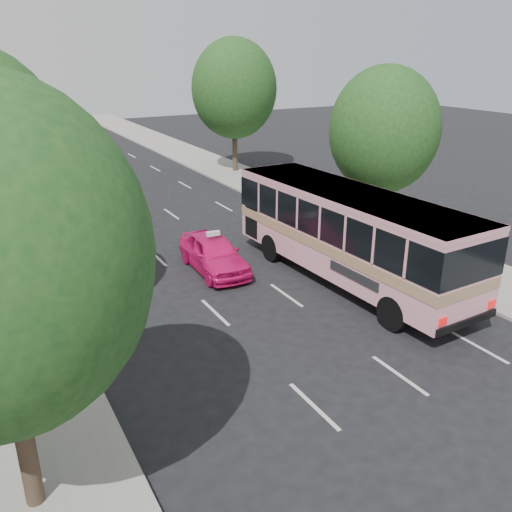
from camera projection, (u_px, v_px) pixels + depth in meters
ground at (328, 351)px, 16.35m from camera, size 120.00×120.00×0.00m
sidewalk_right at (255, 183)px, 36.50m from camera, size 4.00×90.00×0.12m
tree_right_near at (387, 126)px, 24.93m from camera, size 5.10×5.10×7.95m
tree_right_far at (235, 85)px, 37.80m from camera, size 6.00×6.00×9.35m
pink_bus at (348, 227)px, 20.49m from camera, size 3.35×11.38×3.59m
pink_taxi at (214, 253)px, 22.04m from camera, size 1.98×4.51×1.51m
white_pickup at (74, 222)px, 25.54m from camera, size 3.04×6.25×1.75m
tour_coach_front at (43, 163)px, 31.52m from camera, size 3.05×12.95×3.86m
taxi_roof_sign at (213, 234)px, 21.73m from camera, size 0.56×0.20×0.18m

